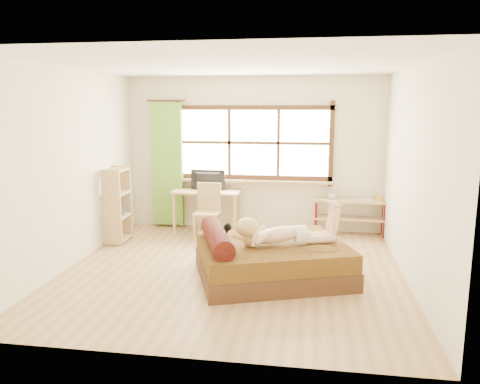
% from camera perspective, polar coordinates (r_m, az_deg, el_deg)
% --- Properties ---
extents(floor, '(4.50, 4.50, 0.00)m').
position_cam_1_polar(floor, '(6.40, -0.86, -9.58)').
color(floor, '#9E754C').
rests_on(floor, ground).
extents(ceiling, '(4.50, 4.50, 0.00)m').
position_cam_1_polar(ceiling, '(6.03, -0.93, 15.27)').
color(ceiling, white).
rests_on(ceiling, wall_back).
extents(wall_back, '(4.50, 0.00, 4.50)m').
position_cam_1_polar(wall_back, '(8.28, 1.69, 4.64)').
color(wall_back, silver).
rests_on(wall_back, floor).
extents(wall_front, '(4.50, 0.00, 4.50)m').
position_cam_1_polar(wall_front, '(3.91, -6.38, -2.16)').
color(wall_front, silver).
rests_on(wall_front, floor).
extents(wall_left, '(0.00, 4.50, 4.50)m').
position_cam_1_polar(wall_left, '(6.82, -19.92, 2.72)').
color(wall_left, silver).
rests_on(wall_left, floor).
extents(wall_right, '(0.00, 4.50, 4.50)m').
position_cam_1_polar(wall_right, '(6.12, 20.37, 1.86)').
color(wall_right, silver).
rests_on(wall_right, floor).
extents(window, '(2.80, 0.16, 1.46)m').
position_cam_1_polar(window, '(8.24, 1.67, 5.72)').
color(window, '#FFEDBF').
rests_on(window, wall_back).
extents(curtain, '(0.55, 0.10, 2.20)m').
position_cam_1_polar(curtain, '(8.52, -8.84, 3.33)').
color(curtain, '#528624').
rests_on(curtain, wall_back).
extents(bed, '(2.24, 2.01, 0.70)m').
position_cam_1_polar(bed, '(6.11, 3.54, -8.11)').
color(bed, '#351A10').
rests_on(bed, floor).
extents(woman, '(1.34, 0.78, 0.55)m').
position_cam_1_polar(woman, '(5.93, 5.43, -3.80)').
color(woman, beige).
rests_on(woman, bed).
extents(kitten, '(0.30, 0.20, 0.22)m').
position_cam_1_polar(kitten, '(6.22, -2.57, -4.66)').
color(kitten, black).
rests_on(kitten, bed).
extents(desk, '(1.17, 0.55, 0.73)m').
position_cam_1_polar(desk, '(8.23, -4.09, -0.48)').
color(desk, tan).
rests_on(desk, floor).
extents(monitor, '(0.61, 0.09, 0.35)m').
position_cam_1_polar(monitor, '(8.23, -4.03, 1.44)').
color(monitor, black).
rests_on(monitor, desk).
extents(chair, '(0.41, 0.41, 0.91)m').
position_cam_1_polar(chair, '(7.89, -3.94, -1.89)').
color(chair, tan).
rests_on(chair, floor).
extents(pipe_shelf, '(1.25, 0.34, 0.70)m').
position_cam_1_polar(pipe_shelf, '(8.22, 13.32, -2.02)').
color(pipe_shelf, tan).
rests_on(pipe_shelf, floor).
extents(cup, '(0.13, 0.13, 0.10)m').
position_cam_1_polar(cup, '(8.15, 11.19, -0.48)').
color(cup, gray).
rests_on(cup, pipe_shelf).
extents(book, '(0.17, 0.23, 0.02)m').
position_cam_1_polar(book, '(8.20, 14.67, -0.87)').
color(book, gray).
rests_on(book, pipe_shelf).
extents(bookshelf, '(0.32, 0.54, 1.21)m').
position_cam_1_polar(bookshelf, '(7.82, -14.72, -1.50)').
color(bookshelf, tan).
rests_on(bookshelf, floor).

